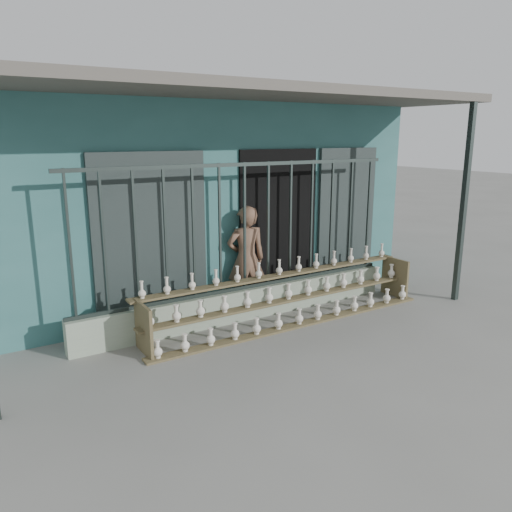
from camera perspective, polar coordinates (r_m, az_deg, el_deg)
ground at (r=6.35m, az=4.84°, el=-10.65°), size 60.00×60.00×0.00m
workshop_building at (r=9.56m, az=-10.31°, el=7.53°), size 7.40×6.60×3.21m
parapet_wall at (r=7.27m, az=-1.25°, el=-5.47°), size 5.00×0.20×0.45m
security_fence at (r=6.98m, az=-1.30°, el=3.28°), size 5.00×0.04×1.80m
shelf_rack at (r=7.15m, az=3.82°, el=-4.67°), size 4.50×0.68×0.85m
elderly_woman at (r=7.46m, az=-1.13°, el=-0.34°), size 0.66×0.51×1.61m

